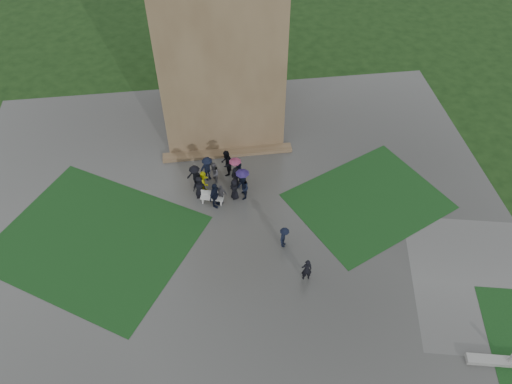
{
  "coord_description": "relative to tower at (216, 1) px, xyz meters",
  "views": [
    {
      "loc": [
        -1.3,
        -15.36,
        23.52
      ],
      "look_at": [
        1.36,
        5.59,
        1.2
      ],
      "focal_mm": 35.0,
      "sensor_mm": 36.0,
      "label": 1
    }
  ],
  "objects": [
    {
      "name": "pedestrian_mid",
      "position": [
        2.58,
        -12.8,
        -8.23
      ],
      "size": [
        0.9,
        1.09,
        1.49
      ],
      "primitive_type": "imported",
      "rotation": [
        0.0,
        0.0,
        1.07
      ],
      "color": "black",
      "rests_on": "plaza"
    },
    {
      "name": "tower_plinth",
      "position": [
        0.0,
        -4.4,
        -8.87
      ],
      "size": [
        9.0,
        0.8,
        0.22
      ],
      "primitive_type": "cube",
      "color": "brown",
      "rests_on": "plaza"
    },
    {
      "name": "lawn_inset_right",
      "position": [
        8.5,
        -10.0,
        -8.97
      ],
      "size": [
        11.12,
        10.15,
        0.01
      ],
      "primitive_type": "cube",
      "rotation": [
        0.0,
        0.0,
        0.44
      ],
      "color": "#113314",
      "rests_on": "plaza"
    },
    {
      "name": "lawn_inset_left",
      "position": [
        -8.5,
        -11.0,
        -8.97
      ],
      "size": [
        14.1,
        13.46,
        0.01
      ],
      "primitive_type": "cube",
      "rotation": [
        0.0,
        0.0,
        -0.56
      ],
      "color": "#113314",
      "rests_on": "plaza"
    },
    {
      "name": "pedestrian_near",
      "position": [
        3.41,
        -15.22,
        -8.16
      ],
      "size": [
        0.61,
        0.4,
        1.64
      ],
      "primitive_type": "imported",
      "rotation": [
        0.0,
        0.0,
        3.13
      ],
      "color": "black",
      "rests_on": "plaza"
    },
    {
      "name": "bench",
      "position": [
        -1.35,
        -8.8,
        -8.54
      ],
      "size": [
        1.53,
        0.82,
        0.85
      ],
      "rotation": [
        0.0,
        0.0,
        -0.26
      ],
      "color": "beige",
      "rests_on": "plaza"
    },
    {
      "name": "ground",
      "position": [
        0.0,
        -15.0,
        -9.0
      ],
      "size": [
        120.0,
        120.0,
        0.0
      ],
      "primitive_type": "plane",
      "color": "black"
    },
    {
      "name": "tower",
      "position": [
        0.0,
        0.0,
        0.0
      ],
      "size": [
        8.0,
        8.0,
        18.0
      ],
      "primitive_type": "cube",
      "color": "brown",
      "rests_on": "ground"
    },
    {
      "name": "plaza",
      "position": [
        0.0,
        -13.0,
        -8.99
      ],
      "size": [
        34.0,
        34.0,
        0.02
      ],
      "primitive_type": "cube",
      "color": "#393937",
      "rests_on": "ground"
    },
    {
      "name": "visitor_cluster",
      "position": [
        -0.83,
        -7.79,
        -8.01
      ],
      "size": [
        4.06,
        3.98,
        2.39
      ],
      "color": "black",
      "rests_on": "plaza"
    }
  ]
}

